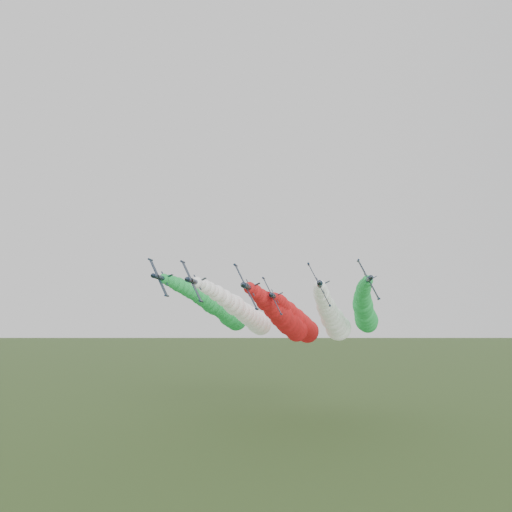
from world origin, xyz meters
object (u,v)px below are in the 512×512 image
object	(u,v)px
jet_lead	(285,319)
jet_inner_right	(333,318)
jet_outer_left	(220,309)
jet_outer_right	(365,312)
jet_inner_left	(246,314)
jet_trail	(299,323)

from	to	relation	value
jet_lead	jet_inner_right	xyz separation A→B (m)	(13.00, 8.31, 0.38)
jet_lead	jet_outer_left	bearing A→B (deg)	142.63
jet_inner_right	jet_outer_left	distance (m)	35.06
jet_inner_right	jet_outer_left	bearing A→B (deg)	167.13
jet_inner_right	jet_outer_right	distance (m)	12.30
jet_outer_left	jet_outer_right	xyz separation A→B (m)	(43.69, -0.35, -0.93)
jet_inner_right	jet_inner_left	bearing A→B (deg)	178.83
jet_lead	jet_outer_left	world-z (taller)	jet_outer_left
jet_lead	jet_outer_left	xyz separation A→B (m)	(-21.08, 16.10, 3.12)
jet_trail	jet_outer_right	bearing A→B (deg)	-18.12
jet_lead	jet_trail	xyz separation A→B (m)	(2.83, 22.23, -0.86)
jet_inner_left	jet_lead	bearing A→B (deg)	-36.69
jet_lead	jet_outer_right	world-z (taller)	jet_outer_right
jet_inner_left	jet_outer_left	bearing A→B (deg)	141.77
jet_inner_left	jet_inner_right	world-z (taller)	jet_inner_left
jet_inner_left	jet_outer_left	size ratio (longest dim) A/B	1.00
jet_lead	jet_inner_left	world-z (taller)	jet_inner_left
jet_inner_right	jet_outer_left	world-z (taller)	jet_outer_left
jet_inner_left	jet_outer_left	xyz separation A→B (m)	(-9.25, 7.28, 1.53)
jet_inner_left	jet_outer_left	distance (m)	11.87
jet_inner_left	jet_outer_left	world-z (taller)	jet_outer_left
jet_lead	jet_inner_right	size ratio (longest dim) A/B	0.99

